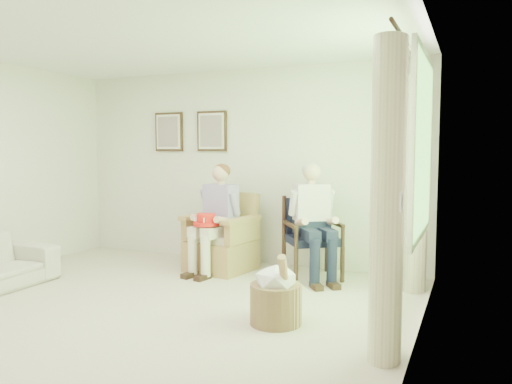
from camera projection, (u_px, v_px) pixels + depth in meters
floor at (109, 324)px, 4.36m from camera, size 5.50×5.50×0.00m
back_wall at (242, 166)px, 6.76m from camera, size 5.00×0.04×2.60m
right_wall at (409, 184)px, 3.25m from camera, size 0.04×5.50×2.60m
ceiling at (101, 20)px, 4.14m from camera, size 5.00×5.50×0.02m
window at (422, 142)px, 4.33m from camera, size 0.13×2.50×1.63m
curtain_left at (387, 202)px, 3.53m from camera, size 0.34×0.34×2.30m
curtain_right at (417, 185)px, 5.32m from camera, size 0.34×0.34×2.30m
framed_print_left at (169, 132)px, 7.15m from camera, size 0.45×0.05×0.55m
framed_print_right at (212, 131)px, 6.86m from camera, size 0.45×0.05×0.55m
wicker_armchair at (222, 246)px, 6.33m from camera, size 0.76×0.76×0.97m
wood_armchair at (315, 234)px, 5.98m from camera, size 0.61×0.57×0.94m
person_wicker at (217, 211)px, 6.18m from camera, size 0.40×0.63×1.32m
person_dark at (311, 213)px, 5.82m from camera, size 0.40×0.63×1.35m
red_hat at (206, 221)px, 6.01m from camera, size 0.31×0.31×0.14m
hatbox at (276, 295)px, 4.35m from camera, size 0.54×0.54×0.67m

